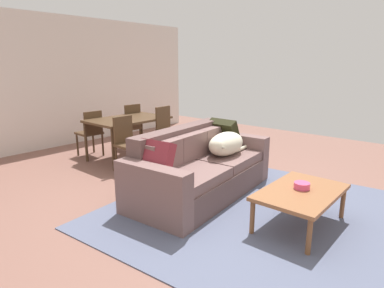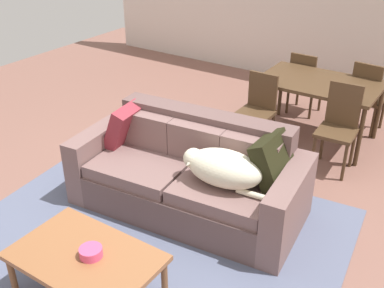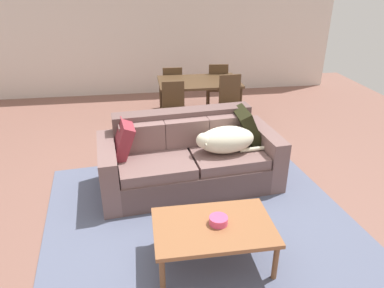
{
  "view_description": "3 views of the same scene",
  "coord_description": "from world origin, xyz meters",
  "px_view_note": "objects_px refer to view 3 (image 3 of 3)",
  "views": [
    {
      "loc": [
        -3.01,
        -2.65,
        1.74
      ],
      "look_at": [
        0.02,
        -0.03,
        0.74
      ],
      "focal_mm": 30.46,
      "sensor_mm": 36.0,
      "label": 1
    },
    {
      "loc": [
        2.3,
        -3.15,
        2.73
      ],
      "look_at": [
        0.18,
        0.07,
        0.66
      ],
      "focal_mm": 43.58,
      "sensor_mm": 36.0,
      "label": 2
    },
    {
      "loc": [
        -0.36,
        -3.91,
        2.46
      ],
      "look_at": [
        0.24,
        0.02,
        0.54
      ],
      "focal_mm": 33.41,
      "sensor_mm": 36.0,
      "label": 3
    }
  ],
  "objects_px": {
    "throw_pillow_by_right_arm": "(247,126)",
    "bowl_on_coffee_table": "(218,220)",
    "dining_chair_near_right": "(231,102)",
    "dining_chair_far_left": "(172,86)",
    "dining_table": "(199,84)",
    "throw_pillow_by_left_arm": "(123,140)",
    "dining_chair_far_right": "(217,85)",
    "couch": "(189,159)",
    "dog_on_left_cushion": "(225,140)",
    "dining_chair_near_left": "(174,107)",
    "coffee_table": "(213,229)"
  },
  "relations": [
    {
      "from": "couch",
      "to": "dog_on_left_cushion",
      "type": "height_order",
      "value": "couch"
    },
    {
      "from": "coffee_table",
      "to": "dining_chair_far_right",
      "type": "bearing_deg",
      "value": 77.18
    },
    {
      "from": "couch",
      "to": "dining_chair_far_right",
      "type": "xyz_separation_m",
      "value": [
        0.93,
        2.6,
        0.17
      ]
    },
    {
      "from": "throw_pillow_by_right_arm",
      "to": "dining_chair_near_right",
      "type": "distance_m",
      "value": 1.4
    },
    {
      "from": "bowl_on_coffee_table",
      "to": "dining_chair_near_left",
      "type": "distance_m",
      "value": 2.87
    },
    {
      "from": "dining_chair_far_right",
      "to": "throw_pillow_by_left_arm",
      "type": "bearing_deg",
      "value": 62.25
    },
    {
      "from": "throw_pillow_by_left_arm",
      "to": "dining_chair_near_left",
      "type": "relative_size",
      "value": 0.47
    },
    {
      "from": "dog_on_left_cushion",
      "to": "dining_table",
      "type": "distance_m",
      "value": 2.22
    },
    {
      "from": "couch",
      "to": "dining_chair_far_left",
      "type": "distance_m",
      "value": 2.71
    },
    {
      "from": "dining_chair_near_right",
      "to": "dining_chair_far_right",
      "type": "bearing_deg",
      "value": 86.82
    },
    {
      "from": "dog_on_left_cushion",
      "to": "dining_chair_far_left",
      "type": "relative_size",
      "value": 0.97
    },
    {
      "from": "throw_pillow_by_right_arm",
      "to": "dining_table",
      "type": "bearing_deg",
      "value": 98.72
    },
    {
      "from": "couch",
      "to": "throw_pillow_by_right_arm",
      "type": "xyz_separation_m",
      "value": [
        0.78,
        0.14,
        0.34
      ]
    },
    {
      "from": "dining_chair_far_right",
      "to": "dining_table",
      "type": "bearing_deg",
      "value": 54.58
    },
    {
      "from": "dining_chair_near_right",
      "to": "dining_chair_far_left",
      "type": "xyz_separation_m",
      "value": [
        -0.85,
        1.18,
        -0.04
      ]
    },
    {
      "from": "bowl_on_coffee_table",
      "to": "dining_table",
      "type": "distance_m",
      "value": 3.52
    },
    {
      "from": "throw_pillow_by_left_arm",
      "to": "dining_chair_far_left",
      "type": "distance_m",
      "value": 2.85
    },
    {
      "from": "dining_chair_near_left",
      "to": "dining_chair_far_left",
      "type": "relative_size",
      "value": 1.03
    },
    {
      "from": "coffee_table",
      "to": "dining_chair_near_right",
      "type": "distance_m",
      "value": 3.08
    },
    {
      "from": "dog_on_left_cushion",
      "to": "throw_pillow_by_right_arm",
      "type": "height_order",
      "value": "throw_pillow_by_right_arm"
    },
    {
      "from": "dog_on_left_cushion",
      "to": "dining_chair_near_left",
      "type": "relative_size",
      "value": 0.94
    },
    {
      "from": "dining_chair_near_right",
      "to": "dining_chair_far_left",
      "type": "height_order",
      "value": "dining_chair_near_right"
    },
    {
      "from": "couch",
      "to": "bowl_on_coffee_table",
      "type": "height_order",
      "value": "couch"
    },
    {
      "from": "throw_pillow_by_left_arm",
      "to": "throw_pillow_by_right_arm",
      "type": "bearing_deg",
      "value": 5.55
    },
    {
      "from": "dining_table",
      "to": "throw_pillow_by_right_arm",
      "type": "bearing_deg",
      "value": -81.28
    },
    {
      "from": "dog_on_left_cushion",
      "to": "bowl_on_coffee_table",
      "type": "relative_size",
      "value": 5.02
    },
    {
      "from": "bowl_on_coffee_table",
      "to": "dining_chair_near_left",
      "type": "xyz_separation_m",
      "value": [
        -0.09,
        2.87,
        0.06
      ]
    },
    {
      "from": "throw_pillow_by_right_arm",
      "to": "bowl_on_coffee_table",
      "type": "relative_size",
      "value": 2.66
    },
    {
      "from": "throw_pillow_by_right_arm",
      "to": "coffee_table",
      "type": "distance_m",
      "value": 1.76
    },
    {
      "from": "dining_table",
      "to": "dining_chair_near_left",
      "type": "bearing_deg",
      "value": -129.61
    },
    {
      "from": "bowl_on_coffee_table",
      "to": "coffee_table",
      "type": "bearing_deg",
      "value": -159.5
    },
    {
      "from": "couch",
      "to": "dining_table",
      "type": "height_order",
      "value": "couch"
    },
    {
      "from": "dining_table",
      "to": "coffee_table",
      "type": "bearing_deg",
      "value": -97.53
    },
    {
      "from": "dining_chair_near_left",
      "to": "dining_chair_near_right",
      "type": "relative_size",
      "value": 0.94
    },
    {
      "from": "bowl_on_coffee_table",
      "to": "couch",
      "type": "bearing_deg",
      "value": 92.77
    },
    {
      "from": "couch",
      "to": "throw_pillow_by_right_arm",
      "type": "bearing_deg",
      "value": 4.55
    },
    {
      "from": "dining_table",
      "to": "throw_pillow_by_left_arm",
      "type": "bearing_deg",
      "value": -121.3
    },
    {
      "from": "bowl_on_coffee_table",
      "to": "dining_chair_far_left",
      "type": "distance_m",
      "value": 4.1
    },
    {
      "from": "throw_pillow_by_right_arm",
      "to": "dining_chair_near_right",
      "type": "height_order",
      "value": "dining_chair_near_right"
    },
    {
      "from": "dining_chair_far_left",
      "to": "dining_chair_far_right",
      "type": "bearing_deg",
      "value": 175.58
    },
    {
      "from": "throw_pillow_by_right_arm",
      "to": "throw_pillow_by_left_arm",
      "type": "bearing_deg",
      "value": -174.45
    },
    {
      "from": "dining_chair_far_right",
      "to": "bowl_on_coffee_table",
      "type": "bearing_deg",
      "value": 83.47
    },
    {
      "from": "dining_table",
      "to": "dining_chair_far_left",
      "type": "bearing_deg",
      "value": 123.53
    },
    {
      "from": "dog_on_left_cushion",
      "to": "dining_chair_near_left",
      "type": "distance_m",
      "value": 1.67
    },
    {
      "from": "throw_pillow_by_right_arm",
      "to": "bowl_on_coffee_table",
      "type": "height_order",
      "value": "throw_pillow_by_right_arm"
    },
    {
      "from": "throw_pillow_by_right_arm",
      "to": "coffee_table",
      "type": "xyz_separation_m",
      "value": [
        -0.76,
        -1.56,
        -0.31
      ]
    },
    {
      "from": "bowl_on_coffee_table",
      "to": "dining_chair_far_right",
      "type": "distance_m",
      "value": 4.09
    },
    {
      "from": "dining_chair_near_right",
      "to": "throw_pillow_by_left_arm",
      "type": "bearing_deg",
      "value": -141.14
    },
    {
      "from": "throw_pillow_by_left_arm",
      "to": "bowl_on_coffee_table",
      "type": "bearing_deg",
      "value": -58.13
    },
    {
      "from": "couch",
      "to": "dining_chair_near_right",
      "type": "height_order",
      "value": "dining_chair_near_right"
    }
  ]
}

